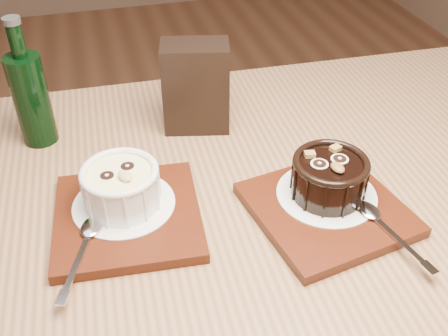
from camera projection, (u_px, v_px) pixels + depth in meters
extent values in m
cube|color=brown|center=(242.00, 233.00, 0.67)|extent=(1.22, 0.83, 0.04)
cylinder|color=brown|center=(419.00, 206.00, 1.28)|extent=(0.06, 0.06, 0.71)
cube|color=#4B1B0C|center=(128.00, 217.00, 0.66)|extent=(0.19, 0.19, 0.01)
cylinder|color=white|center=(124.00, 204.00, 0.67)|extent=(0.13, 0.13, 0.00)
cylinder|color=white|center=(122.00, 189.00, 0.65)|extent=(0.09, 0.09, 0.05)
cylinder|color=#FFF59B|center=(119.00, 174.00, 0.64)|extent=(0.08, 0.08, 0.00)
torus|color=white|center=(119.00, 172.00, 0.63)|extent=(0.10, 0.10, 0.01)
cylinder|color=black|center=(107.00, 175.00, 0.63)|extent=(0.02, 0.02, 0.00)
cylinder|color=black|center=(127.00, 166.00, 0.64)|extent=(0.02, 0.02, 0.00)
ellipsoid|color=tan|center=(125.00, 176.00, 0.62)|extent=(0.02, 0.03, 0.01)
cube|color=#4B1B0C|center=(327.00, 209.00, 0.67)|extent=(0.21, 0.21, 0.01)
cylinder|color=white|center=(326.00, 194.00, 0.68)|extent=(0.13, 0.13, 0.00)
cylinder|color=black|center=(329.00, 179.00, 0.67)|extent=(0.09, 0.09, 0.05)
cylinder|color=black|center=(331.00, 165.00, 0.65)|extent=(0.08, 0.08, 0.00)
torus|color=black|center=(331.00, 163.00, 0.65)|extent=(0.10, 0.10, 0.01)
cylinder|color=black|center=(320.00, 163.00, 0.65)|extent=(0.02, 0.02, 0.00)
cylinder|color=black|center=(340.00, 159.00, 0.66)|extent=(0.02, 0.02, 0.00)
ellipsoid|color=brown|center=(338.00, 168.00, 0.64)|extent=(0.02, 0.02, 0.01)
cube|color=olive|center=(310.00, 154.00, 0.66)|extent=(0.01, 0.01, 0.01)
cube|color=olive|center=(335.00, 148.00, 0.67)|extent=(0.02, 0.01, 0.01)
cube|color=black|center=(196.00, 87.00, 0.80)|extent=(0.11, 0.08, 0.14)
cylinder|color=black|center=(32.00, 100.00, 0.77)|extent=(0.05, 0.05, 0.14)
cylinder|color=black|center=(16.00, 41.00, 0.71)|extent=(0.02, 0.02, 0.05)
cylinder|color=#333333|center=(11.00, 21.00, 0.69)|extent=(0.02, 0.02, 0.01)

